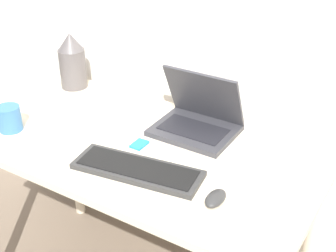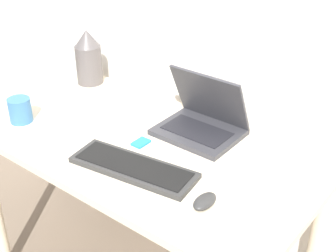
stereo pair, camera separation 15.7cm
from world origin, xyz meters
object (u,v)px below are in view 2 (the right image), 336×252
object	(u,v)px
laptop	(202,120)
keyboard	(133,167)
mouse	(205,201)
mug	(20,110)
vase	(88,57)
mp3_player	(141,143)

from	to	relation	value
laptop	keyboard	distance (m)	0.34
mouse	mug	xyz separation A→B (m)	(-0.84, -0.02, 0.03)
keyboard	mouse	xyz separation A→B (m)	(0.28, -0.00, 0.00)
laptop	mouse	bearing A→B (deg)	-54.38
mug	vase	bearing A→B (deg)	97.95
mp3_player	vase	bearing A→B (deg)	153.91
mouse	mp3_player	distance (m)	0.40
vase	keyboard	bearing A→B (deg)	-32.71
keyboard	mouse	distance (m)	0.28
mouse	vase	size ratio (longest dim) A/B	0.38
vase	mp3_player	bearing A→B (deg)	-26.09
vase	mp3_player	world-z (taller)	vase
mouse	keyboard	bearing A→B (deg)	179.00
laptop	keyboard	xyz separation A→B (m)	(-0.04, -0.34, -0.04)
mouse	vase	xyz separation A→B (m)	(-0.90, 0.40, 0.11)
mouse	vase	bearing A→B (deg)	155.96
mouse	mug	distance (m)	0.84
keyboard	vase	distance (m)	0.74
vase	mp3_player	size ratio (longest dim) A/B	3.88
mug	mouse	bearing A→B (deg)	1.16
mouse	mug	size ratio (longest dim) A/B	0.98
laptop	mouse	size ratio (longest dim) A/B	3.15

